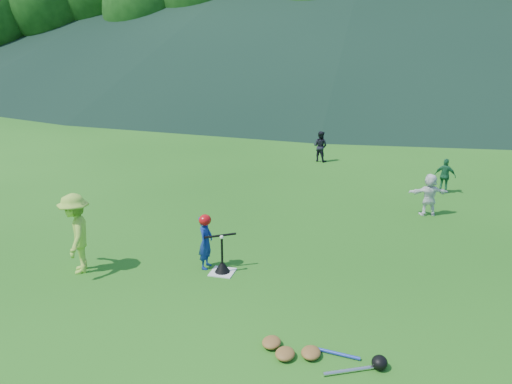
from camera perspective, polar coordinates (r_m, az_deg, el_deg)
ground at (r=9.82m, az=-3.85°, el=-9.17°), size 120.00×120.00×0.00m
home_plate at (r=9.81m, az=-3.85°, el=-9.12°), size 0.45×0.45×0.02m
baseball at (r=9.52m, az=-3.94°, el=-5.18°), size 0.08×0.08×0.08m
batter_child at (r=9.84m, az=-5.77°, el=-5.72°), size 0.26×0.39×1.08m
adult_coach at (r=10.14m, az=-19.87°, el=-4.49°), size 0.99×1.17×1.57m
fielder_b at (r=18.62m, az=7.35°, el=5.20°), size 0.66×0.58×1.14m
fielder_c at (r=15.62m, az=20.80°, el=1.74°), size 0.65×0.39×1.03m
fielder_d at (r=13.45m, az=19.20°, el=-0.28°), size 1.07×0.59×1.10m
batting_tee at (r=9.76m, az=-3.87°, el=-8.49°), size 0.30×0.30×0.68m
batter_gear at (r=9.67m, az=-5.71°, el=-3.35°), size 0.70×0.35×0.44m
equipment_pile at (r=7.47m, az=6.29°, el=-17.83°), size 1.80×0.68×0.19m
outfield_fence at (r=36.62m, az=10.65°, el=11.00°), size 70.07×0.08×1.33m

